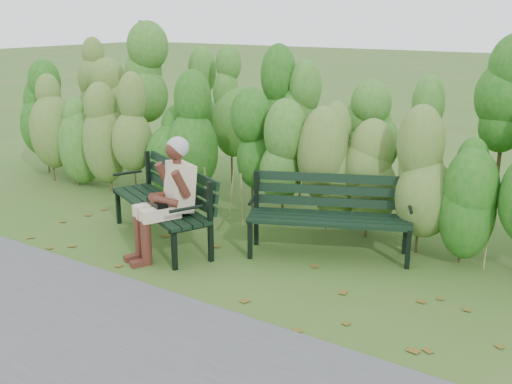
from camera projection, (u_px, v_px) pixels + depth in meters
The scene contains 7 objects.
ground at pixel (239, 264), 6.62m from camera, with size 80.00×80.00×0.00m, color #335C1B.
footpath at pixel (83, 355), 4.86m from camera, with size 60.00×2.50×0.01m, color #474749.
hedge_band at pixel (320, 127), 7.75m from camera, with size 11.04×1.67×2.42m.
leaf_litter at pixel (207, 261), 6.71m from camera, with size 5.99×2.08×0.01m.
bench_left at pixel (167, 197), 7.21m from camera, with size 1.93×1.31×0.92m.
bench_right at pixel (330, 209), 6.79m from camera, with size 1.89×1.27×0.91m.
seated_woman at pixel (168, 191), 6.65m from camera, with size 0.66×0.86×1.37m.
Camera 1 is at (3.53, -4.99, 2.66)m, focal length 42.00 mm.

